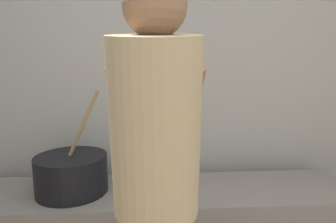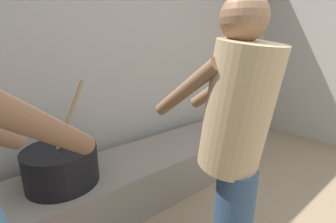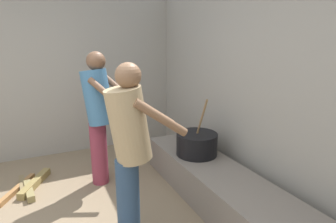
# 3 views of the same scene
# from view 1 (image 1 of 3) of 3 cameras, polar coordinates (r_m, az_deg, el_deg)

# --- Properties ---
(block_enclosure_rear) EXTENTS (5.38, 0.20, 2.44)m
(block_enclosure_rear) POSITION_cam_1_polar(r_m,az_deg,el_deg) (2.45, 0.99, 7.97)
(block_enclosure_rear) COLOR #9E998E
(block_enclosure_rear) RESTS_ON ground_plane
(hearth_ledge) EXTENTS (2.77, 0.60, 0.40)m
(hearth_ledge) POSITION_cam_1_polar(r_m,az_deg,el_deg) (2.19, -1.35, -20.03)
(hearth_ledge) COLOR slate
(hearth_ledge) RESTS_ON ground_plane
(cooking_pot_main) EXTENTS (0.49, 0.49, 0.72)m
(cooking_pot_main) POSITION_cam_1_polar(r_m,az_deg,el_deg) (2.13, -18.75, -11.69)
(cooking_pot_main) COLOR black
(cooking_pot_main) RESTS_ON hearth_ledge
(cook_in_tan_shirt) EXTENTS (0.37, 0.67, 1.56)m
(cook_in_tan_shirt) POSITION_cam_1_polar(r_m,az_deg,el_deg) (1.00, -2.44, -13.05)
(cook_in_tan_shirt) COLOR navy
(cook_in_tan_shirt) RESTS_ON ground_plane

